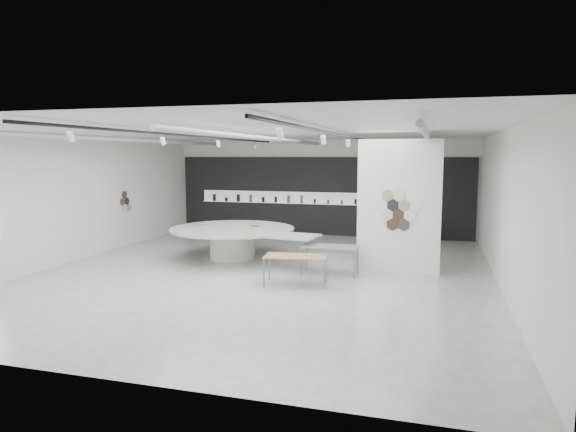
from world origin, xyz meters
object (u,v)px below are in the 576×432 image
(display_island, at_px, (234,239))
(sample_table_stone, at_px, (330,248))
(sample_table_wood, at_px, (296,258))
(kitchen_counter, at_px, (408,228))
(partition_column, at_px, (399,207))

(display_island, relative_size, sample_table_stone, 3.36)
(sample_table_wood, height_order, kitchen_counter, kitchen_counter)
(partition_column, relative_size, kitchen_counter, 2.11)
(sample_table_stone, relative_size, kitchen_counter, 0.89)
(display_island, bearing_deg, sample_table_wood, -34.64)
(partition_column, xyz_separation_m, sample_table_stone, (-1.73, -0.71, -1.10))
(sample_table_wood, bearing_deg, kitchen_counter, 73.16)
(partition_column, relative_size, display_island, 0.71)
(sample_table_wood, relative_size, kitchen_counter, 0.95)
(partition_column, distance_m, sample_table_stone, 2.17)
(partition_column, height_order, sample_table_wood, partition_column)
(sample_table_stone, bearing_deg, display_island, 159.98)
(partition_column, xyz_separation_m, kitchen_counter, (-0.04, 5.50, -1.32))
(display_island, xyz_separation_m, kitchen_counter, (4.92, 5.04, -0.15))
(partition_column, height_order, kitchen_counter, partition_column)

